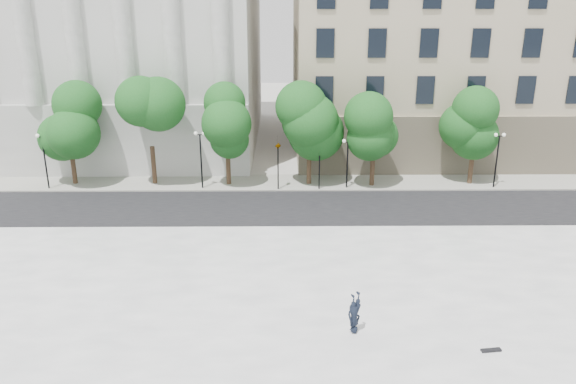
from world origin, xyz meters
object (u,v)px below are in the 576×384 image
person_lying (354,327)px  skateboard (491,350)px  traffic_light_west (278,143)px  traffic_light_east (320,143)px

person_lying → skateboard: person_lying is taller
traffic_light_west → skateboard: size_ratio=5.13×
person_lying → skateboard: bearing=-53.2°
person_lying → skateboard: size_ratio=2.25×
traffic_light_east → skateboard: bearing=-75.3°
person_lying → traffic_light_east: bearing=52.1°
traffic_light_west → traffic_light_east: 3.14m
traffic_light_east → person_lying: traffic_light_east is taller
person_lying → skateboard: (5.41, -1.41, -0.21)m
traffic_light_east → person_lying: size_ratio=2.28×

